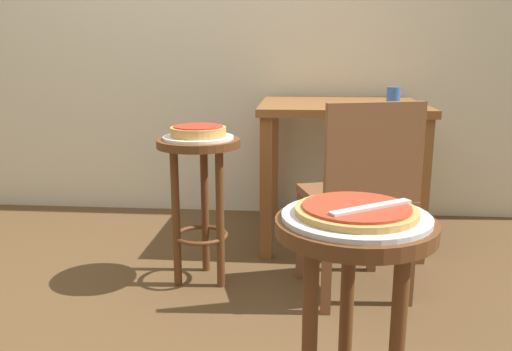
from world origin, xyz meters
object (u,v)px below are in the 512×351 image
at_px(stool_middle, 199,178).
at_px(dining_table, 340,125).
at_px(cup_near_edge, 393,96).
at_px(pizza_server_knife, 371,207).
at_px(pizza_middle, 198,131).
at_px(wooden_chair, 361,193).
at_px(stool_foreground, 353,291).
at_px(pizza_foreground, 356,210).
at_px(serving_plate_middle, 198,138).
at_px(serving_plate_foreground, 356,217).

height_order(stool_middle, dining_table, dining_table).
distance_m(cup_near_edge, pizza_server_knife, 1.64).
xyz_separation_m(pizza_middle, pizza_server_knife, (0.60, -1.11, 0.00)).
distance_m(stool_middle, wooden_chair, 0.71).
height_order(stool_foreground, stool_middle, same).
bearing_deg(pizza_server_knife, wooden_chair, 50.37).
bearing_deg(pizza_foreground, stool_foreground, 180.00).
relative_size(pizza_foreground, pizza_server_knife, 1.26).
relative_size(dining_table, pizza_server_knife, 3.94).
bearing_deg(pizza_foreground, serving_plate_middle, 117.76).
xyz_separation_m(stool_middle, pizza_middle, (0.00, 0.00, 0.21)).
distance_m(serving_plate_foreground, pizza_foreground, 0.02).
xyz_separation_m(serving_plate_foreground, serving_plate_middle, (-0.57, 1.09, 0.00)).
bearing_deg(wooden_chair, cup_near_edge, 70.66).
bearing_deg(dining_table, stool_foreground, -92.93).
relative_size(stool_middle, pizza_server_knife, 3.02).
bearing_deg(serving_plate_foreground, dining_table, 87.07).
bearing_deg(wooden_chair, pizza_foreground, -97.32).
relative_size(stool_foreground, stool_middle, 1.00).
relative_size(stool_middle, pizza_middle, 2.75).
height_order(serving_plate_middle, pizza_server_knife, pizza_server_knife).
relative_size(cup_near_edge, pizza_server_knife, 0.43).
bearing_deg(pizza_foreground, cup_near_edge, 77.91).
distance_m(serving_plate_foreground, pizza_server_knife, 0.05).
xyz_separation_m(stool_foreground, stool_middle, (-0.57, 1.09, 0.00)).
bearing_deg(cup_near_edge, stool_middle, -151.16).
height_order(stool_middle, serving_plate_middle, serving_plate_middle).
distance_m(stool_foreground, serving_plate_foreground, 0.18).
distance_m(stool_middle, pizza_server_knife, 1.28).
relative_size(serving_plate_foreground, dining_table, 0.39).
bearing_deg(serving_plate_foreground, cup_near_edge, 77.91).
distance_m(dining_table, wooden_chair, 0.78).
xyz_separation_m(serving_plate_middle, cup_near_edge, (0.91, 0.50, 0.14)).
distance_m(serving_plate_middle, pizza_server_knife, 1.26).
relative_size(pizza_foreground, pizza_middle, 1.15).
relative_size(serving_plate_middle, pizza_server_knife, 1.40).
xyz_separation_m(serving_plate_foreground, pizza_middle, (-0.57, 1.09, 0.03)).
bearing_deg(cup_near_edge, wooden_chair, -109.34).
distance_m(serving_plate_foreground, pizza_middle, 1.23).
relative_size(pizza_foreground, dining_table, 0.32).
bearing_deg(wooden_chair, pizza_server_knife, -95.47).
xyz_separation_m(stool_foreground, dining_table, (0.09, 1.74, 0.15)).
relative_size(serving_plate_foreground, wooden_chair, 0.40).
bearing_deg(pizza_server_knife, serving_plate_foreground, 112.15).
distance_m(pizza_foreground, pizza_server_knife, 0.04).
bearing_deg(serving_plate_foreground, wooden_chair, 82.68).
distance_m(stool_foreground, pizza_middle, 1.25).
relative_size(cup_near_edge, wooden_chair, 0.11).
relative_size(serving_plate_foreground, pizza_server_knife, 1.53).
xyz_separation_m(stool_middle, pizza_server_knife, (0.60, -1.11, 0.21)).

